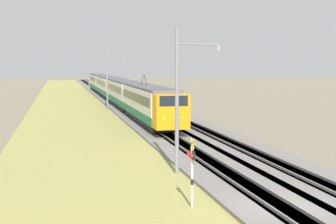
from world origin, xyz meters
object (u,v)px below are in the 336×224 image
crossing_signal_near (192,167)px  catenary_mast_near (178,100)px  catenary_mast_far (89,75)px  passenger_train (115,88)px  catenary_mast_mid (108,80)px

crossing_signal_near → catenary_mast_near: catenary_mast_near is taller
catenary_mast_near → catenary_mast_far: 75.90m
passenger_train → catenary_mast_far: catenary_mast_far is taller
passenger_train → crossing_signal_near: (-57.47, 3.48, -0.52)m
catenary_mast_mid → crossing_signal_near: bearing=178.7°
catenary_mast_near → catenary_mast_mid: catenary_mast_near is taller
catenary_mast_near → catenary_mast_far: size_ratio=1.07×
passenger_train → catenary_mast_mid: 13.60m
crossing_signal_near → catenary_mast_near: 6.78m
crossing_signal_near → catenary_mast_mid: 44.29m
catenary_mast_mid → catenary_mast_far: catenary_mast_mid is taller
passenger_train → crossing_signal_near: 57.58m
passenger_train → catenary_mast_mid: (-13.26, 2.48, 1.79)m
catenary_mast_near → catenary_mast_mid: 37.95m
passenger_train → catenary_mast_mid: bearing=-10.6°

